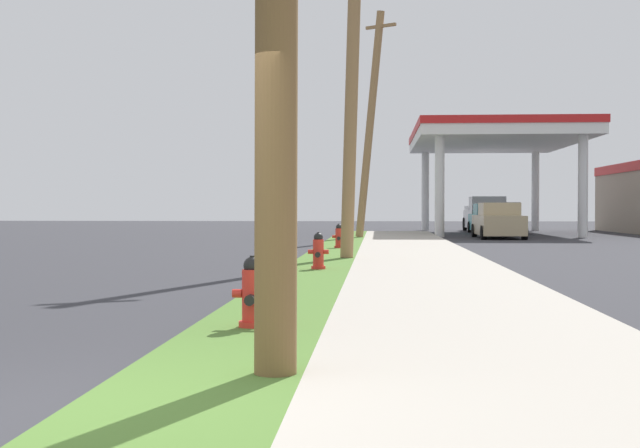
{
  "coord_description": "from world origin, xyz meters",
  "views": [
    {
      "loc": [
        1.95,
        -5.23,
        1.37
      ],
      "look_at": [
        0.6,
        14.86,
        0.98
      ],
      "focal_mm": 48.0,
      "sensor_mm": 36.0,
      "label": 1
    }
  ],
  "objects_px": {
    "fire_hydrant_nearest": "(252,296)",
    "fire_hydrant_second": "(318,253)",
    "fire_hydrant_third": "(339,237)",
    "car_teal_by_far_pump": "(490,220)",
    "utility_pole_midground": "(353,52)",
    "utility_pole_background": "(370,123)",
    "car_tan_by_near_pump": "(498,222)",
    "fire_hydrant_fourth": "(344,231)",
    "truck_silver_at_forecourt": "(485,215)"
  },
  "relations": [
    {
      "from": "fire_hydrant_third",
      "to": "car_tan_by_near_pump",
      "type": "bearing_deg",
      "value": 61.13
    },
    {
      "from": "fire_hydrant_second",
      "to": "fire_hydrant_third",
      "type": "bearing_deg",
      "value": 89.95
    },
    {
      "from": "fire_hydrant_second",
      "to": "fire_hydrant_fourth",
      "type": "height_order",
      "value": "same"
    },
    {
      "from": "fire_hydrant_nearest",
      "to": "utility_pole_background",
      "type": "relative_size",
      "value": 0.08
    },
    {
      "from": "fire_hydrant_third",
      "to": "car_teal_by_far_pump",
      "type": "height_order",
      "value": "car_teal_by_far_pump"
    },
    {
      "from": "fire_hydrant_second",
      "to": "utility_pole_background",
      "type": "xyz_separation_m",
      "value": [
        0.88,
        18.43,
        4.43
      ]
    },
    {
      "from": "fire_hydrant_fourth",
      "to": "truck_silver_at_forecourt",
      "type": "xyz_separation_m",
      "value": [
        7.38,
        15.52,
        0.47
      ]
    },
    {
      "from": "fire_hydrant_third",
      "to": "car_teal_by_far_pump",
      "type": "xyz_separation_m",
      "value": [
        7.07,
        18.82,
        0.28
      ]
    },
    {
      "from": "fire_hydrant_second",
      "to": "fire_hydrant_third",
      "type": "xyz_separation_m",
      "value": [
        0.01,
        9.1,
        0.0
      ]
    },
    {
      "from": "utility_pole_midground",
      "to": "truck_silver_at_forecourt",
      "type": "relative_size",
      "value": 1.85
    },
    {
      "from": "fire_hydrant_third",
      "to": "utility_pole_background",
      "type": "relative_size",
      "value": 0.08
    },
    {
      "from": "utility_pole_background",
      "to": "car_teal_by_far_pump",
      "type": "xyz_separation_m",
      "value": [
        6.19,
        9.49,
        -4.16
      ]
    },
    {
      "from": "fire_hydrant_nearest",
      "to": "truck_silver_at_forecourt",
      "type": "distance_m",
      "value": 40.69
    },
    {
      "from": "fire_hydrant_nearest",
      "to": "fire_hydrant_second",
      "type": "height_order",
      "value": "same"
    },
    {
      "from": "fire_hydrant_third",
      "to": "utility_pole_midground",
      "type": "bearing_deg",
      "value": -83.61
    },
    {
      "from": "fire_hydrant_nearest",
      "to": "utility_pole_midground",
      "type": "height_order",
      "value": "utility_pole_midground"
    },
    {
      "from": "utility_pole_midground",
      "to": "utility_pole_background",
      "type": "bearing_deg",
      "value": 88.79
    },
    {
      "from": "fire_hydrant_third",
      "to": "fire_hydrant_second",
      "type": "bearing_deg",
      "value": -90.05
    },
    {
      "from": "fire_hydrant_nearest",
      "to": "fire_hydrant_fourth",
      "type": "xyz_separation_m",
      "value": [
        0.0,
        24.49,
        0.0
      ]
    },
    {
      "from": "utility_pole_background",
      "to": "truck_silver_at_forecourt",
      "type": "relative_size",
      "value": 1.72
    },
    {
      "from": "fire_hydrant_second",
      "to": "car_teal_by_far_pump",
      "type": "bearing_deg",
      "value": 75.78
    },
    {
      "from": "fire_hydrant_nearest",
      "to": "utility_pole_midground",
      "type": "distance_m",
      "value": 13.3
    },
    {
      "from": "fire_hydrant_nearest",
      "to": "car_teal_by_far_pump",
      "type": "bearing_deg",
      "value": 78.82
    },
    {
      "from": "fire_hydrant_fourth",
      "to": "car_tan_by_near_pump",
      "type": "distance_m",
      "value": 8.21
    },
    {
      "from": "car_teal_by_far_pump",
      "to": "fire_hydrant_third",
      "type": "bearing_deg",
      "value": -110.58
    },
    {
      "from": "fire_hydrant_fourth",
      "to": "utility_pole_midground",
      "type": "distance_m",
      "value": 13.01
    },
    {
      "from": "fire_hydrant_second",
      "to": "utility_pole_midground",
      "type": "bearing_deg",
      "value": 81.73
    },
    {
      "from": "utility_pole_background",
      "to": "car_tan_by_near_pump",
      "type": "height_order",
      "value": "utility_pole_background"
    },
    {
      "from": "utility_pole_background",
      "to": "truck_silver_at_forecourt",
      "type": "distance_m",
      "value": 15.17
    },
    {
      "from": "fire_hydrant_nearest",
      "to": "car_teal_by_far_pump",
      "type": "relative_size",
      "value": 0.17
    },
    {
      "from": "utility_pole_midground",
      "to": "truck_silver_at_forecourt",
      "type": "xyz_separation_m",
      "value": [
        6.7,
        27.61,
        -4.3
      ]
    },
    {
      "from": "utility_pole_midground",
      "to": "car_tan_by_near_pump",
      "type": "bearing_deg",
      "value": 70.65
    },
    {
      "from": "fire_hydrant_fourth",
      "to": "car_tan_by_near_pump",
      "type": "xyz_separation_m",
      "value": [
        6.63,
        4.84,
        0.28
      ]
    },
    {
      "from": "fire_hydrant_nearest",
      "to": "car_tan_by_near_pump",
      "type": "xyz_separation_m",
      "value": [
        6.63,
        29.33,
        0.28
      ]
    },
    {
      "from": "fire_hydrant_second",
      "to": "car_teal_by_far_pump",
      "type": "distance_m",
      "value": 28.8
    },
    {
      "from": "utility_pole_background",
      "to": "truck_silver_at_forecourt",
      "type": "bearing_deg",
      "value": 64.1
    },
    {
      "from": "car_tan_by_near_pump",
      "to": "fire_hydrant_third",
      "type": "bearing_deg",
      "value": -118.87
    },
    {
      "from": "fire_hydrant_second",
      "to": "utility_pole_background",
      "type": "relative_size",
      "value": 0.08
    },
    {
      "from": "fire_hydrant_second",
      "to": "fire_hydrant_third",
      "type": "relative_size",
      "value": 1.0
    },
    {
      "from": "fire_hydrant_third",
      "to": "fire_hydrant_fourth",
      "type": "distance_m",
      "value": 6.98
    },
    {
      "from": "fire_hydrant_second",
      "to": "utility_pole_background",
      "type": "bearing_deg",
      "value": 87.25
    },
    {
      "from": "fire_hydrant_third",
      "to": "fire_hydrant_fourth",
      "type": "relative_size",
      "value": 1.0
    },
    {
      "from": "utility_pole_background",
      "to": "car_teal_by_far_pump",
      "type": "bearing_deg",
      "value": 56.88
    },
    {
      "from": "fire_hydrant_nearest",
      "to": "car_tan_by_near_pump",
      "type": "height_order",
      "value": "car_tan_by_near_pump"
    },
    {
      "from": "car_tan_by_near_pump",
      "to": "car_teal_by_far_pump",
      "type": "bearing_deg",
      "value": 85.5
    },
    {
      "from": "car_teal_by_far_pump",
      "to": "utility_pole_midground",
      "type": "bearing_deg",
      "value": -105.19
    },
    {
      "from": "utility_pole_background",
      "to": "car_tan_by_near_pump",
      "type": "relative_size",
      "value": 2.08
    },
    {
      "from": "utility_pole_midground",
      "to": "utility_pole_background",
      "type": "distance_m",
      "value": 14.45
    },
    {
      "from": "fire_hydrant_third",
      "to": "utility_pole_background",
      "type": "distance_m",
      "value": 10.37
    },
    {
      "from": "fire_hydrant_third",
      "to": "utility_pole_midground",
      "type": "relative_size",
      "value": 0.07
    }
  ]
}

